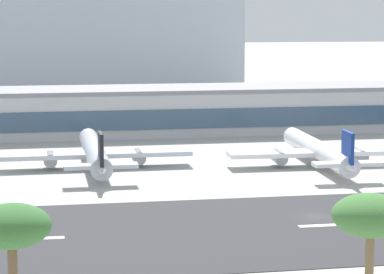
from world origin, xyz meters
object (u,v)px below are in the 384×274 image
object	(u,v)px
distant_hotel_block	(33,29)
airliner_navy_tail_gate_2	(320,152)
airliner_black_tail_gate_1	(95,153)
palm_tree_2	(12,232)
palm_tree_3	(371,220)
terminal_building	(167,110)

from	to	relation	value
distant_hotel_block	airliner_navy_tail_gate_2	bearing A→B (deg)	-69.36
distant_hotel_block	airliner_black_tail_gate_1	size ratio (longest dim) A/B	3.25
airliner_black_tail_gate_1	palm_tree_2	size ratio (longest dim) A/B	2.80
distant_hotel_block	palm_tree_3	world-z (taller)	distant_hotel_block
airliner_navy_tail_gate_2	palm_tree_2	size ratio (longest dim) A/B	2.76
distant_hotel_block	terminal_building	bearing A→B (deg)	-70.94
distant_hotel_block	palm_tree_2	size ratio (longest dim) A/B	9.09
palm_tree_2	distant_hotel_block	bearing A→B (deg)	90.14
airliner_navy_tail_gate_2	palm_tree_3	world-z (taller)	palm_tree_3
airliner_black_tail_gate_1	palm_tree_2	bearing A→B (deg)	172.83
terminal_building	airliner_navy_tail_gate_2	distance (m)	54.33
airliner_navy_tail_gate_2	palm_tree_3	distance (m)	94.11
distant_hotel_block	airliner_black_tail_gate_1	distance (m)	139.55
distant_hotel_block	palm_tree_3	distance (m)	234.27
terminal_building	airliner_navy_tail_gate_2	size ratio (longest dim) A/B	5.08
airliner_black_tail_gate_1	palm_tree_2	world-z (taller)	palm_tree_2
palm_tree_3	distant_hotel_block	bearing A→B (deg)	96.65
terminal_building	airliner_black_tail_gate_1	bearing A→B (deg)	-114.27
terminal_building	distant_hotel_block	distance (m)	100.02
airliner_black_tail_gate_1	palm_tree_2	xyz separation A→B (m)	(-11.52, -95.00, 10.46)
terminal_building	palm_tree_3	world-z (taller)	palm_tree_3
distant_hotel_block	palm_tree_2	bearing A→B (deg)	-89.86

